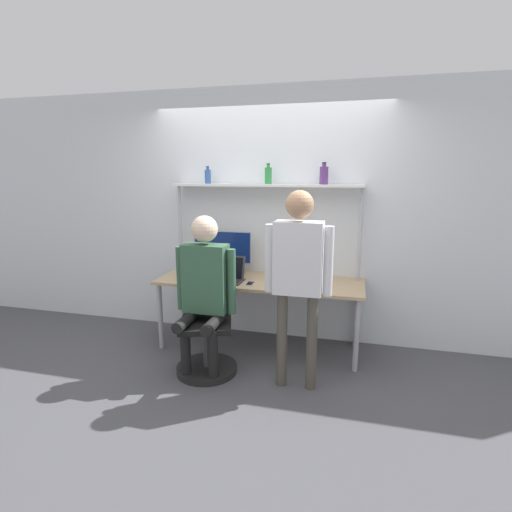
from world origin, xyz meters
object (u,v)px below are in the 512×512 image
object	(u,v)px
office_chair	(206,340)
monitor	(222,249)
bottle_green	(268,175)
laptop	(227,274)
person_seated	(204,282)
cell_phone	(250,284)
bottle_blue	(208,176)
person_standing	(298,265)
bottle_purple	(324,175)

from	to	relation	value
office_chair	monitor	bearing A→B (deg)	98.73
monitor	bottle_green	xyz separation A→B (m)	(0.51, 0.01, 0.80)
laptop	person_seated	size ratio (longest dim) A/B	0.24
cell_phone	bottle_blue	bearing A→B (deg)	144.31
bottle_green	cell_phone	bearing A→B (deg)	-100.89
monitor	person_standing	xyz separation A→B (m)	(0.98, -0.94, 0.08)
laptop	bottle_blue	size ratio (longest dim) A/B	1.88
office_chair	bottle_blue	distance (m)	1.74
monitor	cell_phone	xyz separation A→B (m)	(0.43, -0.41, -0.25)
office_chair	person_standing	world-z (taller)	person_standing
bottle_blue	person_seated	bearing A→B (deg)	-71.79
laptop	bottle_green	world-z (taller)	bottle_green
laptop	office_chair	xyz separation A→B (m)	(-0.03, -0.52, -0.50)
office_chair	person_seated	distance (m)	0.57
laptop	bottle_blue	bearing A→B (deg)	133.05
bottle_blue	person_standing	bearing A→B (deg)	-39.80
laptop	bottle_green	size ratio (longest dim) A/B	1.64
monitor	person_standing	size ratio (longest dim) A/B	0.39
person_seated	bottle_purple	xyz separation A→B (m)	(0.93, 0.91, 0.93)
person_standing	bottle_blue	size ratio (longest dim) A/B	9.21
cell_phone	bottle_purple	size ratio (longest dim) A/B	0.69
office_chair	bottle_purple	distance (m)	1.97
bottle_purple	monitor	bearing A→B (deg)	-179.46
person_standing	bottle_purple	bearing A→B (deg)	84.19
bottle_green	bottle_purple	size ratio (longest dim) A/B	0.96
laptop	cell_phone	bearing A→B (deg)	-16.26
cell_phone	bottle_blue	world-z (taller)	bottle_blue
cell_phone	bottle_green	bearing A→B (deg)	79.11
bottle_purple	person_standing	bearing A→B (deg)	-95.81
monitor	person_seated	bearing A→B (deg)	-80.89
laptop	person_seated	xyz separation A→B (m)	(-0.02, -0.57, 0.06)
person_seated	person_standing	distance (m)	0.86
laptop	office_chair	size ratio (longest dim) A/B	0.36
cell_phone	office_chair	size ratio (longest dim) A/B	0.16
monitor	person_standing	bearing A→B (deg)	-43.66
monitor	bottle_blue	distance (m)	0.80
bottle_purple	office_chair	bearing A→B (deg)	-137.61
person_seated	bottle_purple	distance (m)	1.60
laptop	bottle_blue	world-z (taller)	bottle_blue
office_chair	bottle_green	distance (m)	1.77
office_chair	bottle_blue	size ratio (longest dim) A/B	5.18
bottle_blue	cell_phone	bearing A→B (deg)	-35.69
laptop	bottle_green	bearing A→B (deg)	44.81
bottle_blue	office_chair	bearing A→B (deg)	-71.70
cell_phone	bottle_green	xyz separation A→B (m)	(0.08, 0.42, 1.05)
bottle_blue	bottle_purple	xyz separation A→B (m)	(1.23, 0.00, 0.01)
person_standing	bottle_green	xyz separation A→B (m)	(-0.47, 0.95, 0.71)
monitor	office_chair	size ratio (longest dim) A/B	0.70
laptop	person_seated	distance (m)	0.57
office_chair	bottle_purple	size ratio (longest dim) A/B	4.35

